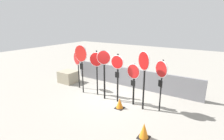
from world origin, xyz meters
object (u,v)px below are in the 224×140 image
(stop_sign_5, at_px, (133,77))
(traffic_cone_0, at_px, (120,103))
(stop_sign_2, at_px, (96,64))
(stop_sign_4, at_px, (117,70))
(stop_sign_3, at_px, (104,66))
(stop_sign_6, at_px, (144,68))
(stop_sign_1, at_px, (81,57))
(stop_sign_0, at_px, (77,61))
(storage_crate, at_px, (68,77))
(traffic_cone_1, at_px, (144,131))
(stop_sign_7, at_px, (161,74))

(stop_sign_5, bearing_deg, traffic_cone_0, -107.52)
(stop_sign_2, bearing_deg, stop_sign_4, -18.26)
(stop_sign_3, bearing_deg, stop_sign_5, -9.33)
(stop_sign_3, distance_m, traffic_cone_0, 1.97)
(stop_sign_5, xyz_separation_m, traffic_cone_0, (-0.34, -0.65, -1.15))
(stop_sign_3, height_order, stop_sign_6, stop_sign_6)
(stop_sign_1, distance_m, stop_sign_2, 0.92)
(stop_sign_0, relative_size, stop_sign_6, 0.83)
(stop_sign_0, distance_m, storage_crate, 1.87)
(stop_sign_1, bearing_deg, traffic_cone_1, -18.39)
(storage_crate, bearing_deg, stop_sign_5, -7.02)
(stop_sign_1, xyz_separation_m, stop_sign_6, (3.56, 0.04, -0.09))
(stop_sign_1, height_order, stop_sign_6, stop_sign_1)
(stop_sign_0, xyz_separation_m, stop_sign_1, (0.71, -0.42, 0.35))
(stop_sign_0, height_order, stop_sign_7, stop_sign_7)
(stop_sign_2, distance_m, stop_sign_7, 3.38)
(stop_sign_4, relative_size, stop_sign_5, 1.19)
(traffic_cone_1, distance_m, storage_crate, 6.96)
(stop_sign_1, distance_m, traffic_cone_0, 3.22)
(stop_sign_2, xyz_separation_m, stop_sign_6, (2.70, -0.18, 0.19))
(stop_sign_7, relative_size, traffic_cone_1, 4.17)
(traffic_cone_1, bearing_deg, stop_sign_4, 139.65)
(stop_sign_7, bearing_deg, stop_sign_4, -141.68)
(stop_sign_1, relative_size, stop_sign_5, 1.33)
(stop_sign_6, relative_size, stop_sign_7, 1.15)
(stop_sign_6, xyz_separation_m, storage_crate, (-5.56, 0.80, -1.55))
(stop_sign_3, bearing_deg, traffic_cone_0, -37.79)
(traffic_cone_1, bearing_deg, stop_sign_2, 150.55)
(stop_sign_6, bearing_deg, stop_sign_2, -149.80)
(stop_sign_4, bearing_deg, stop_sign_0, 172.87)
(traffic_cone_0, distance_m, traffic_cone_1, 2.25)
(stop_sign_3, relative_size, stop_sign_6, 0.95)
(stop_sign_3, distance_m, stop_sign_4, 0.74)
(stop_sign_0, height_order, stop_sign_6, stop_sign_6)
(storage_crate, bearing_deg, stop_sign_7, -4.86)
(storage_crate, bearing_deg, stop_sign_4, -10.14)
(stop_sign_0, distance_m, stop_sign_5, 3.72)
(stop_sign_0, distance_m, stop_sign_4, 2.93)
(stop_sign_4, xyz_separation_m, traffic_cone_1, (2.23, -1.89, -1.38))
(stop_sign_2, bearing_deg, stop_sign_5, -12.60)
(stop_sign_4, relative_size, traffic_cone_1, 4.31)
(stop_sign_4, relative_size, stop_sign_7, 1.03)
(stop_sign_2, bearing_deg, traffic_cone_0, -32.45)
(stop_sign_1, bearing_deg, stop_sign_2, 17.91)
(stop_sign_0, bearing_deg, traffic_cone_1, -3.45)
(stop_sign_4, bearing_deg, traffic_cone_0, -49.45)
(stop_sign_0, distance_m, stop_sign_1, 0.89)
(stop_sign_6, xyz_separation_m, traffic_cone_1, (0.88, -1.84, -1.65))
(stop_sign_5, relative_size, stop_sign_7, 0.87)
(stop_sign_2, bearing_deg, stop_sign_6, -16.60)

